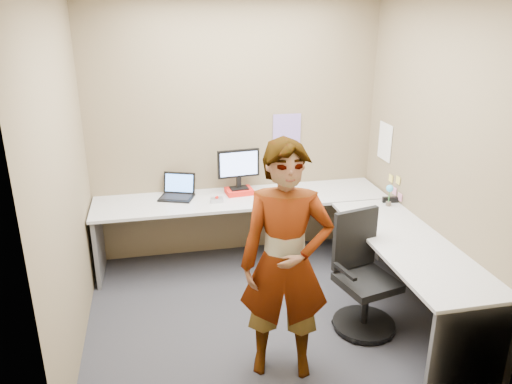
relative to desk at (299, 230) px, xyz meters
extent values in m
plane|color=#27262B|center=(-0.44, -0.39, -0.59)|extent=(3.00, 3.00, 0.00)
plane|color=brown|center=(-0.44, 0.91, 0.76)|extent=(3.00, 0.00, 3.00)
plane|color=brown|center=(1.06, -0.39, 0.76)|extent=(0.00, 2.70, 2.70)
plane|color=brown|center=(-1.94, -0.39, 0.76)|extent=(0.00, 2.70, 2.70)
cube|color=#B7B7B7|center=(-0.44, 0.59, 0.13)|extent=(2.96, 0.65, 0.03)
cube|color=#B7B7B7|center=(0.74, -0.71, 0.13)|extent=(0.65, 1.91, 0.03)
cube|color=#59595B|center=(-1.88, 0.59, -0.24)|extent=(0.04, 0.60, 0.70)
cube|color=#59595B|center=(1.00, 0.59, -0.24)|extent=(0.04, 0.60, 0.70)
cube|color=#59595B|center=(0.74, -1.63, -0.24)|extent=(0.60, 0.04, 0.70)
cube|color=red|center=(-0.44, 0.70, 0.17)|extent=(0.29, 0.23, 0.05)
cube|color=black|center=(-0.44, 0.70, 0.20)|extent=(0.19, 0.14, 0.01)
cube|color=black|center=(-0.44, 0.71, 0.26)|extent=(0.05, 0.04, 0.11)
cube|color=black|center=(-0.44, 0.71, 0.46)|extent=(0.44, 0.07, 0.29)
cube|color=#8EABF6|center=(-0.44, 0.70, 0.46)|extent=(0.39, 0.04, 0.24)
cube|color=black|center=(-1.09, 0.69, 0.15)|extent=(0.39, 0.34, 0.02)
cube|color=black|center=(-1.04, 0.80, 0.27)|extent=(0.33, 0.18, 0.21)
cube|color=#4B88EF|center=(-1.04, 0.80, 0.27)|extent=(0.29, 0.15, 0.17)
cube|color=#B7B7BC|center=(-0.70, 0.50, 0.16)|extent=(0.12, 0.08, 0.04)
sphere|color=red|center=(-0.70, 0.49, 0.19)|extent=(0.04, 0.04, 0.04)
cone|color=white|center=(-0.29, 0.49, 0.17)|extent=(0.10, 0.10, 0.06)
cube|color=black|center=(0.98, 0.15, 0.17)|extent=(0.15, 0.07, 0.05)
cylinder|color=brown|center=(0.92, 0.07, 0.16)|extent=(0.05, 0.05, 0.04)
cylinder|color=#338C3F|center=(0.92, 0.07, 0.25)|extent=(0.01, 0.01, 0.14)
sphere|color=#46BDF8|center=(0.92, 0.07, 0.32)|extent=(0.07, 0.07, 0.07)
cube|color=#846BB7|center=(0.11, 0.90, 0.71)|extent=(0.30, 0.01, 0.40)
cube|color=white|center=(1.05, 0.51, 0.66)|extent=(0.01, 0.28, 0.38)
cube|color=#F2E059|center=(1.05, 0.16, 0.36)|extent=(0.01, 0.07, 0.07)
cube|color=pink|center=(1.05, 0.21, 0.23)|extent=(0.01, 0.07, 0.07)
cube|color=pink|center=(1.05, 0.09, 0.21)|extent=(0.01, 0.07, 0.07)
cube|color=#F2E059|center=(1.05, 0.31, 0.33)|extent=(0.01, 0.07, 0.07)
cylinder|color=black|center=(0.36, -0.79, -0.55)|extent=(0.52, 0.52, 0.04)
cylinder|color=black|center=(0.36, -0.79, -0.35)|extent=(0.06, 0.06, 0.37)
cube|color=black|center=(0.36, -0.79, -0.15)|extent=(0.52, 0.52, 0.07)
cube|color=black|center=(0.31, -0.59, 0.16)|extent=(0.41, 0.14, 0.51)
cube|color=black|center=(0.13, -0.84, 0.01)|extent=(0.10, 0.28, 0.03)
cube|color=black|center=(0.58, -0.73, 0.01)|extent=(0.10, 0.28, 0.03)
imported|color=#999399|center=(-0.43, -1.12, 0.29)|extent=(0.73, 0.57, 1.76)
camera|label=1|loc=(-1.26, -4.08, 1.96)|focal=35.00mm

